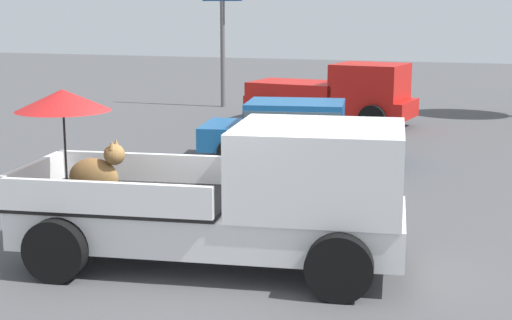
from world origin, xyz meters
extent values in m
plane|color=#4C4C4F|center=(0.00, 0.00, 0.00)|extent=(80.00, 80.00, 0.00)
cylinder|color=black|center=(1.59, 1.22, 0.40)|extent=(0.83, 0.39, 0.80)
cylinder|color=black|center=(1.87, -0.72, 0.40)|extent=(0.83, 0.39, 0.80)
cylinder|color=black|center=(-1.87, 0.72, 0.40)|extent=(0.83, 0.39, 0.80)
cylinder|color=black|center=(-1.59, -1.22, 0.40)|extent=(0.83, 0.39, 0.80)
cube|color=white|center=(0.00, 0.00, 0.57)|extent=(5.21, 2.50, 0.50)
cube|color=white|center=(1.39, 0.20, 1.36)|extent=(2.35, 2.14, 1.08)
cube|color=#4C606B|center=(2.37, 0.35, 1.56)|extent=(0.31, 1.71, 0.64)
cube|color=black|center=(-1.14, -0.17, 0.85)|extent=(3.04, 2.23, 0.06)
cube|color=white|center=(-1.27, 0.74, 1.08)|extent=(2.78, 0.50, 0.40)
cube|color=white|center=(-1.00, -1.08, 1.08)|extent=(2.78, 0.50, 0.40)
cube|color=white|center=(-2.47, -0.36, 1.08)|extent=(0.37, 1.84, 0.40)
ellipsoid|color=olive|center=(-1.54, -0.34, 1.14)|extent=(0.72, 0.42, 0.52)
sphere|color=olive|center=(-1.25, -0.30, 1.46)|extent=(0.32, 0.32, 0.28)
cone|color=olive|center=(-1.26, -0.22, 1.60)|extent=(0.10, 0.10, 0.12)
cone|color=olive|center=(-1.24, -0.37, 1.60)|extent=(0.10, 0.10, 0.12)
cylinder|color=black|center=(-1.83, -0.54, 1.48)|extent=(0.03, 0.03, 1.20)
cone|color=red|center=(-1.83, -0.54, 2.18)|extent=(1.40, 1.40, 0.28)
cylinder|color=black|center=(0.33, 13.34, 0.38)|extent=(0.79, 0.36, 0.76)
cylinder|color=black|center=(0.07, 11.46, 0.38)|extent=(0.79, 0.36, 0.76)
cylinder|color=black|center=(-2.84, 13.77, 0.38)|extent=(0.79, 0.36, 0.76)
cylinder|color=black|center=(-3.10, 11.89, 0.38)|extent=(0.79, 0.36, 0.76)
cube|color=red|center=(-1.39, 12.61, 0.55)|extent=(5.00, 2.42, 0.50)
cube|color=red|center=(-0.20, 12.45, 1.30)|extent=(2.12, 2.04, 1.00)
cube|color=red|center=(-2.38, 12.75, 1.00)|extent=(2.92, 2.14, 0.40)
cylinder|color=black|center=(0.42, 8.14, 0.33)|extent=(0.69, 0.33, 0.66)
cylinder|color=black|center=(0.73, 6.41, 0.33)|extent=(0.69, 0.33, 0.66)
cylinder|color=black|center=(-2.23, 7.67, 0.33)|extent=(0.69, 0.33, 0.66)
cylinder|color=black|center=(-1.93, 5.94, 0.33)|extent=(0.69, 0.33, 0.66)
cube|color=#195999|center=(-0.75, 7.04, 0.55)|extent=(4.54, 2.48, 0.52)
cube|color=#195999|center=(-0.85, 7.02, 1.05)|extent=(2.35, 1.94, 0.56)
cube|color=#4C606B|center=(-0.85, 7.02, 1.05)|extent=(2.30, 2.01, 0.32)
cylinder|color=#59595B|center=(-5.80, 15.34, 1.79)|extent=(0.16, 0.16, 3.57)
camera|label=1|loc=(3.65, -8.92, 3.34)|focal=53.19mm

